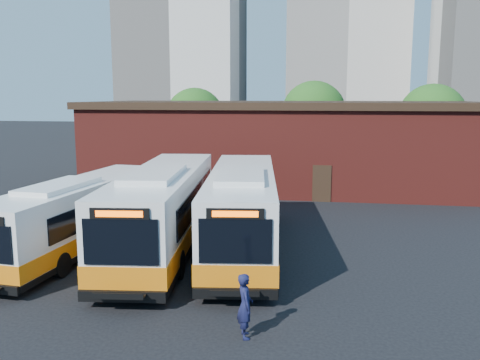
% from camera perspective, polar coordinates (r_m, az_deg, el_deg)
% --- Properties ---
extents(ground, '(220.00, 220.00, 0.00)m').
position_cam_1_polar(ground, '(20.31, 0.28, -10.20)').
color(ground, black).
extents(bus_west, '(3.48, 12.17, 3.27)m').
position_cam_1_polar(bus_west, '(23.63, -17.53, -4.07)').
color(bus_west, silver).
rests_on(bus_west, ground).
extents(bus_midwest, '(4.34, 14.10, 3.79)m').
position_cam_1_polar(bus_midwest, '(22.92, -8.58, -3.55)').
color(bus_midwest, silver).
rests_on(bus_midwest, ground).
extents(bus_mideast, '(4.43, 13.83, 3.71)m').
position_cam_1_polar(bus_mideast, '(22.80, 0.24, -3.60)').
color(bus_mideast, silver).
rests_on(bus_mideast, ground).
extents(transit_worker, '(0.65, 0.80, 1.89)m').
position_cam_1_polar(transit_worker, '(14.83, 0.58, -13.92)').
color(transit_worker, '#131639').
rests_on(transit_worker, ground).
extents(depot_building, '(28.60, 12.60, 6.40)m').
position_cam_1_polar(depot_building, '(39.18, 4.87, 4.17)').
color(depot_building, maroon).
rests_on(depot_building, ground).
extents(tree_west, '(6.00, 6.00, 7.65)m').
position_cam_1_polar(tree_west, '(52.57, -5.08, 7.02)').
color(tree_west, '#382314').
rests_on(tree_west, ground).
extents(tree_mid, '(6.56, 6.56, 8.36)m').
position_cam_1_polar(tree_mid, '(52.94, 8.27, 7.45)').
color(tree_mid, '#382314').
rests_on(tree_mid, ground).
extents(tree_east, '(6.24, 6.24, 7.96)m').
position_cam_1_polar(tree_east, '(50.93, 20.74, 6.58)').
color(tree_east, '#382314').
rests_on(tree_east, ground).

